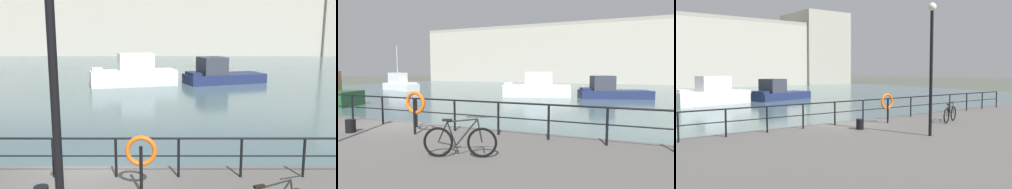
{
  "view_description": "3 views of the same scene",
  "coord_description": "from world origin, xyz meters",
  "views": [
    {
      "loc": [
        2.18,
        -9.73,
        4.53
      ],
      "look_at": [
        2.23,
        3.36,
        2.17
      ],
      "focal_mm": 38.66,
      "sensor_mm": 36.0,
      "label": 1
    },
    {
      "loc": [
        7.7,
        -8.77,
        2.76
      ],
      "look_at": [
        3.41,
        1.53,
        1.8
      ],
      "focal_mm": 29.84,
      "sensor_mm": 36.0,
      "label": 2
    },
    {
      "loc": [
        -9.77,
        -13.87,
        3.21
      ],
      "look_at": [
        2.34,
        2.9,
        1.76
      ],
      "focal_mm": 37.84,
      "sensor_mm": 36.0,
      "label": 3
    }
  ],
  "objects": [
    {
      "name": "water_basin",
      "position": [
        0.0,
        30.2,
        0.01
      ],
      "size": [
        80.0,
        60.0,
        0.01
      ],
      "primitive_type": "cube",
      "color": "#476066",
      "rests_on": "ground_plane"
    },
    {
      "name": "quay_railing",
      "position": [
        0.83,
        -0.75,
        1.44
      ],
      "size": [
        22.96,
        0.07,
        1.08
      ],
      "color": "black",
      "rests_on": "quay_promenade"
    },
    {
      "name": "moored_small_launch",
      "position": [
        -0.62,
        19.64,
        0.96
      ],
      "size": [
        7.29,
        3.95,
        2.63
      ],
      "rotation": [
        0.0,
        0.0,
        3.4
      ],
      "color": "white",
      "rests_on": "water_basin"
    },
    {
      "name": "harbor_building",
      "position": [
        5.66,
        58.9,
        6.6
      ],
      "size": [
        79.57,
        13.82,
        16.21
      ],
      "color": "#B2AD9E",
      "rests_on": "ground_plane"
    },
    {
      "name": "life_ring_stand",
      "position": [
        1.55,
        -1.64,
        1.68
      ],
      "size": [
        0.75,
        0.16,
        1.4
      ],
      "color": "black",
      "rests_on": "quay_promenade"
    },
    {
      "name": "moored_cabin_cruiser",
      "position": [
        6.62,
        20.86,
        0.76
      ],
      "size": [
        7.27,
        4.59,
        2.24
      ],
      "rotation": [
        0.0,
        0.0,
        3.46
      ],
      "color": "navy",
      "rests_on": "water_basin"
    },
    {
      "name": "quay_lamp_post",
      "position": [
        0.67,
        -5.0,
        3.86
      ],
      "size": [
        0.32,
        0.32,
        4.99
      ],
      "color": "black",
      "rests_on": "quay_promenade"
    }
  ]
}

